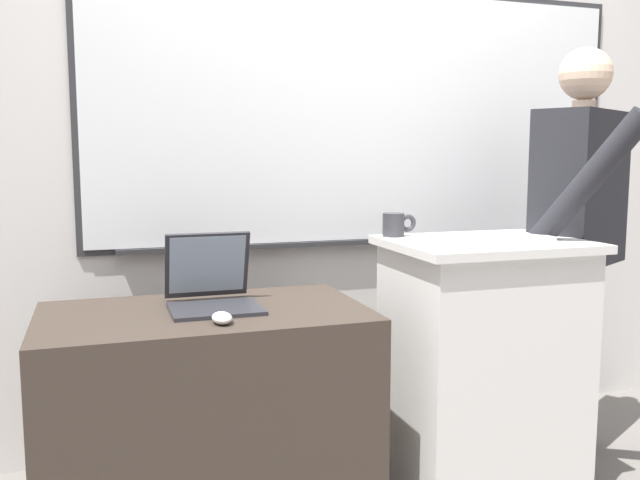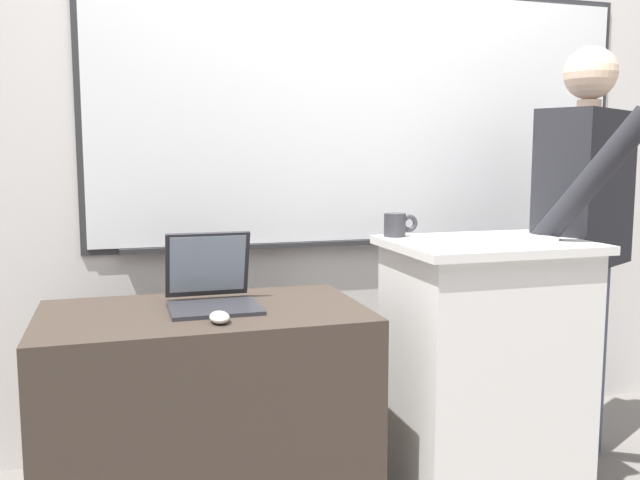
{
  "view_description": "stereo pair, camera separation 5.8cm",
  "coord_description": "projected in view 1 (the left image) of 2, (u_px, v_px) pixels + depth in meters",
  "views": [
    {
      "loc": [
        -1.03,
        -1.71,
        1.23
      ],
      "look_at": [
        -0.3,
        0.49,
        0.94
      ],
      "focal_mm": 38.0,
      "sensor_mm": 36.0,
      "label": 1
    },
    {
      "loc": [
        -0.97,
        -1.73,
        1.23
      ],
      "look_at": [
        -0.3,
        0.49,
        0.94
      ],
      "focal_mm": 38.0,
      "sensor_mm": 36.0,
      "label": 2
    }
  ],
  "objects": [
    {
      "name": "wireless_keyboard",
      "position": [
        492.0,
        240.0,
        2.33
      ],
      "size": [
        0.42,
        0.15,
        0.02
      ],
      "color": "silver",
      "rests_on": "lectern_podium"
    },
    {
      "name": "back_wall",
      "position": [
        342.0,
        121.0,
        2.96
      ],
      "size": [
        6.4,
        0.17,
        2.76
      ],
      "color": "silver",
      "rests_on": "ground_plane"
    },
    {
      "name": "person_presenter",
      "position": [
        580.0,
        225.0,
        2.68
      ],
      "size": [
        0.63,
        0.72,
        1.65
      ],
      "rotation": [
        0.0,
        0.0,
        0.52
      ],
      "color": "#474C60",
      "rests_on": "ground_plane"
    },
    {
      "name": "computer_mouse_by_laptop",
      "position": [
        222.0,
        318.0,
        2.02
      ],
      "size": [
        0.06,
        0.1,
        0.03
      ],
      "color": "silver",
      "rests_on": "side_desk"
    },
    {
      "name": "coffee_mug",
      "position": [
        395.0,
        225.0,
        2.5
      ],
      "size": [
        0.13,
        0.08,
        0.09
      ],
      "color": "#333338",
      "rests_on": "lectern_podium"
    },
    {
      "name": "side_desk",
      "position": [
        207.0,
        419.0,
        2.24
      ],
      "size": [
        1.05,
        0.62,
        0.73
      ],
      "color": "#382D26",
      "rests_on": "ground_plane"
    },
    {
      "name": "laptop",
      "position": [
        211.0,
        285.0,
        2.26
      ],
      "size": [
        0.29,
        0.32,
        0.24
      ],
      "color": "#28282D",
      "rests_on": "side_desk"
    },
    {
      "name": "lectern_podium",
      "position": [
        482.0,
        367.0,
        2.46
      ],
      "size": [
        0.68,
        0.54,
        0.94
      ],
      "color": "silver",
      "rests_on": "ground_plane"
    }
  ]
}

